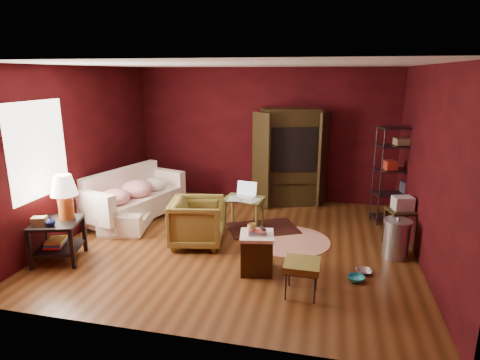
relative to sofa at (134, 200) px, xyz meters
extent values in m
cube|color=brown|center=(2.12, -0.60, -0.38)|extent=(5.50, 5.00, 0.02)
cube|color=white|center=(2.12, -0.60, 2.44)|extent=(5.50, 5.00, 0.02)
cube|color=#40090D|center=(2.12, 1.91, 1.03)|extent=(5.50, 0.02, 2.80)
cube|color=#40090D|center=(2.12, -3.11, 1.03)|extent=(5.50, 0.02, 2.80)
cube|color=#40090D|center=(-0.64, -0.60, 1.03)|extent=(0.02, 5.00, 2.80)
cube|color=#40090D|center=(4.88, -0.60, 1.03)|extent=(0.02, 5.00, 2.80)
cube|color=white|center=(-0.61, -1.60, 1.23)|extent=(0.02, 1.20, 1.40)
imported|color=white|center=(0.00, 0.00, 0.00)|extent=(0.88, 1.98, 0.75)
imported|color=black|center=(1.51, -0.82, 0.04)|extent=(0.89, 0.93, 0.83)
imported|color=silver|center=(4.06, -1.25, -0.26)|extent=(0.23, 0.06, 0.22)
imported|color=#2AB8C7|center=(3.95, -1.49, -0.26)|extent=(0.23, 0.12, 0.22)
imported|color=#0C1140|center=(-0.23, -2.00, 0.30)|extent=(0.14, 0.15, 0.14)
imported|color=#DFBF6D|center=(2.55, -1.56, 0.31)|extent=(0.15, 0.13, 0.12)
cube|color=black|center=(-0.29, -1.82, 0.21)|extent=(0.80, 0.80, 0.04)
cube|color=black|center=(-0.29, -1.82, -0.18)|extent=(0.75, 0.75, 0.03)
cube|color=black|center=(-0.47, -2.18, -0.08)|extent=(0.07, 0.07, 0.60)
cube|color=black|center=(0.07, -2.00, -0.08)|extent=(0.07, 0.07, 0.60)
cube|color=black|center=(-0.65, -1.63, -0.08)|extent=(0.07, 0.07, 0.60)
cube|color=black|center=(-0.10, -1.46, -0.08)|extent=(0.07, 0.07, 0.60)
cylinder|color=#C96024|center=(-0.20, -1.68, 0.41)|extent=(0.27, 0.27, 0.36)
cone|color=#F2E5C6|center=(-0.20, -1.68, 0.74)|extent=(0.48, 0.48, 0.30)
cube|color=olive|center=(-0.39, -2.02, 0.30)|extent=(0.22, 0.18, 0.13)
cube|color=red|center=(-0.34, -1.83, -0.13)|extent=(0.31, 0.35, 0.03)
cube|color=#317BC4|center=(-0.33, -1.83, -0.10)|extent=(0.31, 0.35, 0.03)
cube|color=#DCC249|center=(-0.32, -1.83, -0.06)|extent=(0.31, 0.35, 0.03)
cube|color=white|center=(0.02, 0.02, -0.10)|extent=(1.28, 2.01, 0.39)
cube|color=white|center=(-0.31, 0.12, 0.17)|extent=(0.70, 1.84, 0.79)
cube|color=white|center=(-0.24, -0.88, 0.12)|extent=(0.80, 0.39, 0.54)
cube|color=white|center=(0.29, 0.91, 0.12)|extent=(0.80, 0.39, 0.54)
ellipsoid|color=#E21F49|center=(-0.08, -0.51, 0.22)|extent=(0.64, 0.64, 0.28)
ellipsoid|color=#E21F49|center=(0.07, 0.01, 0.24)|extent=(0.71, 0.71, 0.31)
ellipsoid|color=white|center=(0.21, 0.48, 0.20)|extent=(0.59, 0.59, 0.26)
cube|color=#482A10|center=(2.61, -1.52, -0.12)|extent=(0.49, 0.49, 0.51)
cube|color=white|center=(2.61, -1.52, 0.16)|extent=(0.53, 0.53, 0.05)
cube|color=beige|center=(2.61, -1.52, 0.20)|extent=(0.28, 0.23, 0.02)
cube|color=#537DC2|center=(2.61, -1.52, 0.22)|extent=(0.28, 0.24, 0.02)
cube|color=#DE6453|center=(2.61, -1.52, 0.24)|extent=(0.24, 0.19, 0.02)
cube|color=black|center=(2.68, -1.48, 0.26)|extent=(0.12, 0.16, 0.02)
cube|color=black|center=(3.26, -1.98, 0.02)|extent=(0.44, 0.44, 0.09)
cube|color=#312930|center=(3.26, -1.98, -0.03)|extent=(0.39, 0.39, 0.02)
cylinder|color=#312930|center=(3.09, -2.15, -0.20)|extent=(0.02, 0.02, 0.35)
cylinder|color=#312930|center=(3.43, -2.16, -0.20)|extent=(0.02, 0.02, 0.35)
cylinder|color=#312930|center=(3.09, -1.81, -0.20)|extent=(0.02, 0.02, 0.35)
cylinder|color=#312930|center=(3.44, -1.82, -0.20)|extent=(0.02, 0.02, 0.35)
cylinder|color=#F6E6CD|center=(2.97, -0.37, -0.37)|extent=(1.62, 1.62, 0.01)
cube|color=#461812|center=(2.43, 0.05, -0.36)|extent=(1.41, 1.23, 0.01)
cube|color=olive|center=(2.10, 0.01, 0.18)|extent=(0.71, 0.54, 0.03)
cylinder|color=olive|center=(1.79, -0.15, -0.10)|extent=(0.04, 0.04, 0.55)
cylinder|color=olive|center=(2.36, -0.21, -0.10)|extent=(0.04, 0.04, 0.55)
cylinder|color=olive|center=(1.84, 0.23, -0.10)|extent=(0.04, 0.04, 0.55)
cylinder|color=olive|center=(2.41, 0.16, -0.10)|extent=(0.04, 0.04, 0.55)
cube|color=silver|center=(2.10, 0.04, 0.20)|extent=(0.38, 0.28, 0.02)
cube|color=silver|center=(2.12, 0.16, 0.33)|extent=(0.36, 0.12, 0.24)
cube|color=silver|center=(1.95, -0.09, 0.20)|extent=(0.26, 0.35, 0.00)
cube|color=silver|center=(2.24, -0.11, 0.20)|extent=(0.32, 0.38, 0.00)
cube|color=black|center=(2.70, 1.65, 0.62)|extent=(1.29, 0.96, 1.99)
cube|color=black|center=(2.73, 1.55, 0.83)|extent=(1.04, 0.74, 0.89)
cube|color=black|center=(2.19, 1.17, 0.62)|extent=(0.41, 0.33, 1.89)
cube|color=black|center=(3.39, 1.56, 0.62)|extent=(0.19, 0.47, 1.89)
cube|color=#2A2C2F|center=(2.72, 1.60, 0.73)|extent=(0.78, 0.70, 0.55)
cube|color=black|center=(2.80, 1.34, 0.73)|extent=(0.50, 0.17, 0.42)
cube|color=black|center=(2.72, 1.60, 0.10)|extent=(1.06, 0.79, 0.05)
cylinder|color=#312930|center=(4.42, 0.68, 0.51)|extent=(0.03, 0.03, 1.77)
cylinder|color=#312930|center=(5.22, 0.90, 0.51)|extent=(0.03, 0.03, 1.77)
cylinder|color=#312930|center=(4.32, 1.02, 0.51)|extent=(0.03, 0.03, 1.77)
cylinder|color=#312930|center=(5.12, 1.24, 0.51)|extent=(0.03, 0.03, 1.77)
cube|color=#312930|center=(4.77, 0.96, -0.28)|extent=(0.93, 0.59, 0.02)
cube|color=#312930|center=(4.77, 0.96, 0.17)|extent=(0.93, 0.59, 0.02)
cube|color=#312930|center=(4.77, 0.96, 0.61)|extent=(0.93, 0.59, 0.02)
cube|color=#312930|center=(4.77, 0.96, 1.05)|extent=(0.93, 0.59, 0.02)
cube|color=#312930|center=(4.77, 0.96, 1.38)|extent=(0.93, 0.59, 0.02)
cube|color=#A7271B|center=(4.58, 0.91, 0.71)|extent=(0.25, 0.29, 0.16)
cube|color=#383745|center=(4.96, 1.02, 0.29)|extent=(0.30, 0.30, 0.20)
cube|color=#8B7453|center=(4.77, 0.96, 1.13)|extent=(0.34, 0.27, 0.12)
cube|color=black|center=(4.66, -0.20, 0.23)|extent=(0.51, 0.51, 0.04)
cube|color=black|center=(4.54, -0.42, -0.07)|extent=(0.05, 0.05, 0.60)
cube|color=black|center=(4.88, -0.33, -0.07)|extent=(0.05, 0.05, 0.60)
cube|color=black|center=(4.45, -0.07, -0.07)|extent=(0.05, 0.05, 0.60)
cube|color=black|center=(4.79, 0.02, -0.07)|extent=(0.05, 0.05, 0.60)
cube|color=white|center=(4.66, -0.20, 0.35)|extent=(0.34, 0.29, 0.21)
cylinder|color=#B4B5BC|center=(4.55, -0.61, -0.10)|extent=(0.41, 0.41, 0.55)
cylinder|color=#B4B5BC|center=(4.55, -0.61, 0.20)|extent=(0.45, 0.45, 0.04)
sphere|color=#B4B5BC|center=(4.55, -0.61, 0.23)|extent=(0.06, 0.06, 0.06)
camera|label=1|loc=(3.52, -6.52, 2.30)|focal=30.00mm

